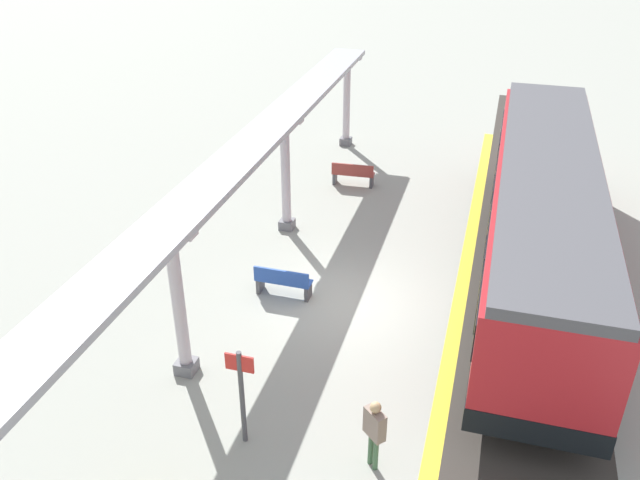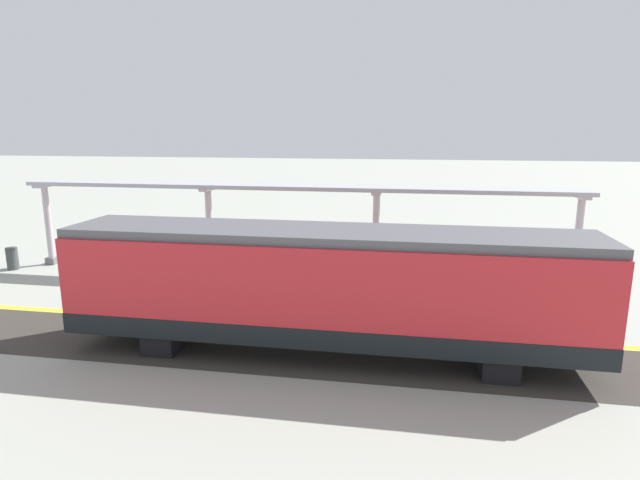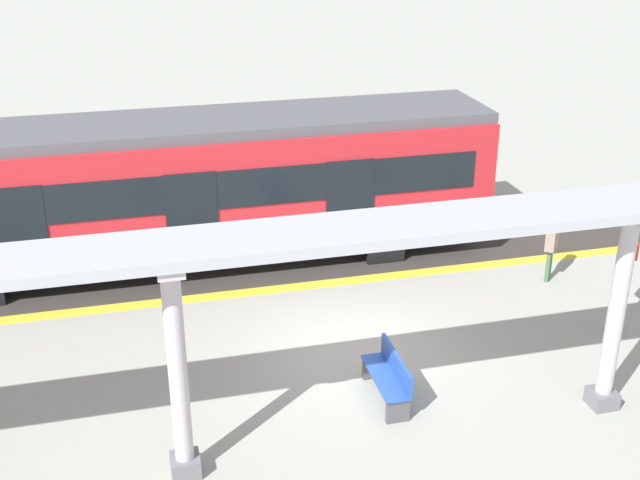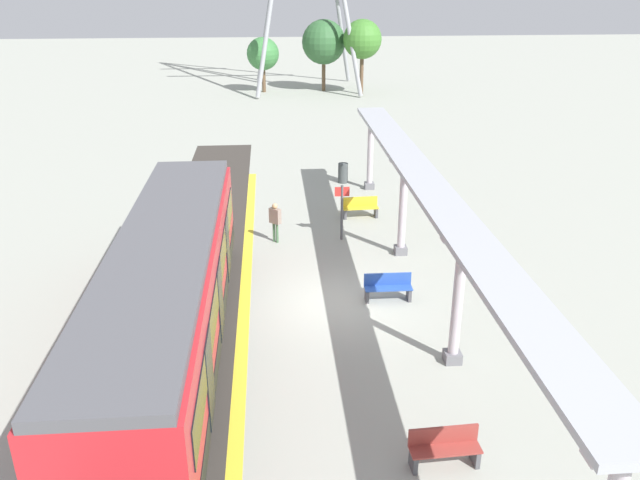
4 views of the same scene
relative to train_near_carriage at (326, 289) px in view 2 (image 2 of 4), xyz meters
The scene contains 15 objects.
ground_plane 5.74m from the train_near_carriage, 29.74° to the left, with size 176.00×176.00×0.00m, color #9C9F93.
tactile_edge_strip 3.71m from the train_near_carriage, 56.69° to the left, with size 0.36×28.10×0.01m, color yellow.
trackbed 3.26m from the train_near_carriage, 90.12° to the left, with size 3.20×40.10×0.01m, color #38332D.
train_near_carriage is the anchor object (origin of this frame).
canopy_pillar_nearest 11.24m from the train_near_carriage, 48.82° to the right, with size 1.10×0.44×3.64m.
canopy_pillar_second 7.45m from the train_near_carriage, ahead, with size 1.10×0.44×3.64m.
canopy_pillar_third 9.68m from the train_near_carriage, 40.12° to the left, with size 1.10×0.44×3.64m.
canopy_pillar_fourth 15.75m from the train_near_carriage, 61.97° to the left, with size 1.10×0.44×3.64m.
canopy_beam 8.11m from the train_near_carriage, 20.19° to the left, with size 1.20×23.16×0.16m, color #A8AAB2.
bench_near_end 7.02m from the train_near_carriage, 23.76° to the left, with size 1.50×0.45×0.86m.
bench_mid_platform 7.81m from the train_near_carriage, 36.55° to the right, with size 1.52×0.52×0.86m.
bench_far_end 12.09m from the train_near_carriage, 57.60° to the left, with size 1.52×0.52×0.86m.
trash_bin 16.26m from the train_near_carriage, 67.33° to the left, with size 0.48×0.48×0.97m, color #414647.
platform_info_sign 9.47m from the train_near_carriage, 55.32° to the left, with size 0.56×0.10×2.20m.
passenger_waiting_near_edge 8.26m from the train_near_carriage, 69.84° to the left, with size 0.48×0.46×1.58m.
Camera 2 is at (-17.93, -4.83, 6.07)m, focal length 29.19 mm.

